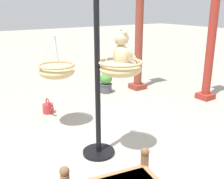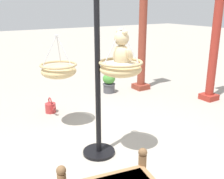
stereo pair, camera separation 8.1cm
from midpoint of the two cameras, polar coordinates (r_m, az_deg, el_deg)
ground_plane at (r=3.70m, az=-0.52°, el=-14.72°), size 40.00×40.00×0.00m
display_pole_central at (r=3.56m, az=-2.27°, el=-3.60°), size 0.44×0.44×2.29m
hanging_basket_with_teddy at (r=3.41m, az=2.54°, el=4.62°), size 0.56×0.56×0.60m
teddy_bear at (r=3.39m, az=2.91°, el=8.05°), size 0.32×0.29×0.47m
hanging_basket_left_high at (r=4.43m, az=-10.66°, el=4.04°), size 0.59×0.59×0.69m
greenhouse_pillar_left at (r=6.41m, az=6.83°, el=11.76°), size 0.35×0.35×2.80m
greenhouse_pillar_right at (r=5.98m, az=21.40°, el=10.63°), size 0.33×0.33×2.86m
potted_plant_bushy_green at (r=6.29m, az=-0.26°, el=1.48°), size 0.30×0.30×0.50m
watering_can at (r=5.28m, az=-12.38°, el=-3.71°), size 0.35×0.20×0.30m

